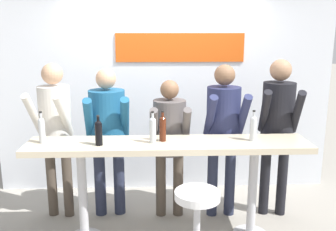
{
  "coord_description": "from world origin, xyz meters",
  "views": [
    {
      "loc": [
        -0.15,
        -3.52,
        2.11
      ],
      "look_at": [
        0.0,
        0.08,
        1.28
      ],
      "focal_mm": 40.0,
      "sensor_mm": 36.0,
      "label": 1
    }
  ],
  "objects_px": {
    "tasting_table": "(168,157)",
    "wine_bottle_4": "(99,132)",
    "person_far_left": "(55,124)",
    "person_center_right": "(278,121)",
    "person_left": "(108,127)",
    "bar_stool": "(197,219)",
    "wine_bottle_3": "(153,129)",
    "wine_bottle_1": "(42,129)",
    "person_center": "(223,125)",
    "wine_bottle_0": "(163,127)",
    "person_center_left": "(170,134)",
    "wine_bottle_2": "(253,127)"
  },
  "relations": [
    {
      "from": "bar_stool",
      "to": "wine_bottle_0",
      "type": "height_order",
      "value": "wine_bottle_0"
    },
    {
      "from": "person_center_right",
      "to": "person_center",
      "type": "bearing_deg",
      "value": -171.34
    },
    {
      "from": "person_far_left",
      "to": "person_center_left",
      "type": "bearing_deg",
      "value": 6.53
    },
    {
      "from": "person_far_left",
      "to": "wine_bottle_4",
      "type": "bearing_deg",
      "value": -38.35
    },
    {
      "from": "wine_bottle_0",
      "to": "person_center_left",
      "type": "bearing_deg",
      "value": 78.71
    },
    {
      "from": "person_far_left",
      "to": "wine_bottle_1",
      "type": "xyz_separation_m",
      "value": [
        0.0,
        -0.5,
        0.07
      ]
    },
    {
      "from": "person_left",
      "to": "person_center_right",
      "type": "relative_size",
      "value": 0.95
    },
    {
      "from": "tasting_table",
      "to": "person_center_left",
      "type": "xyz_separation_m",
      "value": [
        0.03,
        0.48,
        0.1
      ]
    },
    {
      "from": "person_center_right",
      "to": "wine_bottle_4",
      "type": "relative_size",
      "value": 6.17
    },
    {
      "from": "wine_bottle_1",
      "to": "wine_bottle_3",
      "type": "relative_size",
      "value": 1.0
    },
    {
      "from": "person_center_left",
      "to": "wine_bottle_1",
      "type": "distance_m",
      "value": 1.36
    },
    {
      "from": "person_center_left",
      "to": "wine_bottle_1",
      "type": "bearing_deg",
      "value": -159.57
    },
    {
      "from": "person_left",
      "to": "wine_bottle_4",
      "type": "relative_size",
      "value": 5.84
    },
    {
      "from": "person_far_left",
      "to": "person_center_right",
      "type": "distance_m",
      "value": 2.47
    },
    {
      "from": "person_far_left",
      "to": "person_center_right",
      "type": "xyz_separation_m",
      "value": [
        2.46,
        -0.06,
        0.02
      ]
    },
    {
      "from": "person_center_left",
      "to": "person_center",
      "type": "xyz_separation_m",
      "value": [
        0.6,
        -0.02,
        0.11
      ]
    },
    {
      "from": "person_center_right",
      "to": "wine_bottle_3",
      "type": "relative_size",
      "value": 5.71
    },
    {
      "from": "tasting_table",
      "to": "person_center_right",
      "type": "relative_size",
      "value": 1.54
    },
    {
      "from": "wine_bottle_2",
      "to": "wine_bottle_4",
      "type": "xyz_separation_m",
      "value": [
        -1.51,
        -0.09,
        -0.01
      ]
    },
    {
      "from": "person_left",
      "to": "wine_bottle_3",
      "type": "bearing_deg",
      "value": -53.5
    },
    {
      "from": "person_left",
      "to": "wine_bottle_2",
      "type": "xyz_separation_m",
      "value": [
        1.5,
        -0.52,
        0.13
      ]
    },
    {
      "from": "person_center_right",
      "to": "wine_bottle_4",
      "type": "bearing_deg",
      "value": -155.28
    },
    {
      "from": "bar_stool",
      "to": "person_center_left",
      "type": "bearing_deg",
      "value": 100.32
    },
    {
      "from": "person_center_left",
      "to": "wine_bottle_4",
      "type": "distance_m",
      "value": 0.92
    },
    {
      "from": "wine_bottle_1",
      "to": "wine_bottle_4",
      "type": "bearing_deg",
      "value": -9.66
    },
    {
      "from": "bar_stool",
      "to": "wine_bottle_3",
      "type": "height_order",
      "value": "wine_bottle_3"
    },
    {
      "from": "bar_stool",
      "to": "person_left",
      "type": "xyz_separation_m",
      "value": [
        -0.88,
        1.1,
        0.54
      ]
    },
    {
      "from": "person_center_left",
      "to": "wine_bottle_3",
      "type": "distance_m",
      "value": 0.57
    },
    {
      "from": "wine_bottle_0",
      "to": "wine_bottle_1",
      "type": "xyz_separation_m",
      "value": [
        -1.17,
        -0.02,
        0.0
      ]
    },
    {
      "from": "person_left",
      "to": "person_center_left",
      "type": "distance_m",
      "value": 0.7
    },
    {
      "from": "wine_bottle_4",
      "to": "person_center",
      "type": "bearing_deg",
      "value": 22.63
    },
    {
      "from": "person_center_right",
      "to": "wine_bottle_1",
      "type": "bearing_deg",
      "value": -160.88
    },
    {
      "from": "wine_bottle_0",
      "to": "bar_stool",
      "type": "bearing_deg",
      "value": -65.24
    },
    {
      "from": "person_center",
      "to": "wine_bottle_2",
      "type": "relative_size",
      "value": 5.65
    },
    {
      "from": "person_center_left",
      "to": "wine_bottle_4",
      "type": "bearing_deg",
      "value": -141.18
    },
    {
      "from": "person_center_left",
      "to": "wine_bottle_2",
      "type": "height_order",
      "value": "person_center_left"
    },
    {
      "from": "person_center_left",
      "to": "person_left",
      "type": "bearing_deg",
      "value": 175.94
    },
    {
      "from": "person_left",
      "to": "person_center_left",
      "type": "bearing_deg",
      "value": -10.11
    },
    {
      "from": "person_center",
      "to": "wine_bottle_4",
      "type": "bearing_deg",
      "value": -159.66
    },
    {
      "from": "person_center",
      "to": "wine_bottle_0",
      "type": "bearing_deg",
      "value": -150.34
    },
    {
      "from": "tasting_table",
      "to": "wine_bottle_4",
      "type": "height_order",
      "value": "wine_bottle_4"
    },
    {
      "from": "tasting_table",
      "to": "wine_bottle_4",
      "type": "relative_size",
      "value": 9.52
    },
    {
      "from": "wine_bottle_0",
      "to": "person_center_right",
      "type": "bearing_deg",
      "value": 18.17
    },
    {
      "from": "person_center_left",
      "to": "person_center",
      "type": "distance_m",
      "value": 0.61
    },
    {
      "from": "wine_bottle_4",
      "to": "wine_bottle_0",
      "type": "bearing_deg",
      "value": 10.51
    },
    {
      "from": "person_center_right",
      "to": "wine_bottle_0",
      "type": "distance_m",
      "value": 1.36
    },
    {
      "from": "bar_stool",
      "to": "person_center",
      "type": "distance_m",
      "value": 1.25
    },
    {
      "from": "person_center",
      "to": "wine_bottle_0",
      "type": "height_order",
      "value": "person_center"
    },
    {
      "from": "person_center",
      "to": "wine_bottle_4",
      "type": "height_order",
      "value": "person_center"
    },
    {
      "from": "wine_bottle_3",
      "to": "tasting_table",
      "type": "bearing_deg",
      "value": 7.3
    }
  ]
}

